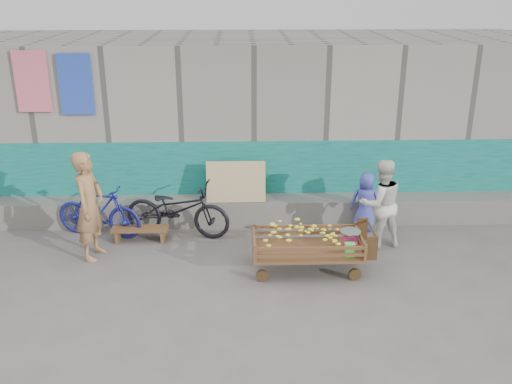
{
  "coord_description": "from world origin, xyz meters",
  "views": [
    {
      "loc": [
        0.36,
        -6.85,
        4.06
      ],
      "look_at": [
        0.61,
        1.2,
        1.0
      ],
      "focal_mm": 40.0,
      "sensor_mm": 36.0,
      "label": 1
    }
  ],
  "objects_px": {
    "vendor_man": "(90,206)",
    "child": "(365,202)",
    "woman": "(381,203)",
    "banana_cart": "(305,240)",
    "bicycle_dark": "(177,209)",
    "bicycle_blue": "(99,211)",
    "bench": "(140,231)"
  },
  "relations": [
    {
      "from": "bench",
      "to": "child",
      "type": "distance_m",
      "value": 3.77
    },
    {
      "from": "banana_cart",
      "to": "bench",
      "type": "distance_m",
      "value": 2.81
    },
    {
      "from": "woman",
      "to": "bicycle_blue",
      "type": "bearing_deg",
      "value": -18.27
    },
    {
      "from": "bicycle_dark",
      "to": "bicycle_blue",
      "type": "height_order",
      "value": "bicycle_dark"
    },
    {
      "from": "vendor_man",
      "to": "bicycle_blue",
      "type": "height_order",
      "value": "vendor_man"
    },
    {
      "from": "vendor_man",
      "to": "child",
      "type": "distance_m",
      "value": 4.45
    },
    {
      "from": "bench",
      "to": "bicycle_dark",
      "type": "relative_size",
      "value": 0.52
    },
    {
      "from": "bicycle_blue",
      "to": "bench",
      "type": "bearing_deg",
      "value": -90.65
    },
    {
      "from": "banana_cart",
      "to": "bicycle_dark",
      "type": "distance_m",
      "value": 2.36
    },
    {
      "from": "woman",
      "to": "vendor_man",
      "type": "bearing_deg",
      "value": -8.92
    },
    {
      "from": "banana_cart",
      "to": "vendor_man",
      "type": "height_order",
      "value": "vendor_man"
    },
    {
      "from": "vendor_man",
      "to": "bicycle_blue",
      "type": "bearing_deg",
      "value": 16.52
    },
    {
      "from": "child",
      "to": "banana_cart",
      "type": "bearing_deg",
      "value": 61.5
    },
    {
      "from": "bench",
      "to": "woman",
      "type": "height_order",
      "value": "woman"
    },
    {
      "from": "woman",
      "to": "child",
      "type": "height_order",
      "value": "woman"
    },
    {
      "from": "woman",
      "to": "bicycle_blue",
      "type": "distance_m",
      "value": 4.56
    },
    {
      "from": "bicycle_blue",
      "to": "vendor_man",
      "type": "bearing_deg",
      "value": -158.56
    },
    {
      "from": "woman",
      "to": "child",
      "type": "xyz_separation_m",
      "value": [
        -0.1,
        0.6,
        -0.21
      ]
    },
    {
      "from": "bench",
      "to": "bicycle_dark",
      "type": "height_order",
      "value": "bicycle_dark"
    },
    {
      "from": "child",
      "to": "bicycle_blue",
      "type": "distance_m",
      "value": 4.43
    },
    {
      "from": "vendor_man",
      "to": "bicycle_dark",
      "type": "height_order",
      "value": "vendor_man"
    },
    {
      "from": "vendor_man",
      "to": "child",
      "type": "bearing_deg",
      "value": -67.99
    },
    {
      "from": "woman",
      "to": "banana_cart",
      "type": "bearing_deg",
      "value": 20.64
    },
    {
      "from": "banana_cart",
      "to": "bicycle_dark",
      "type": "xyz_separation_m",
      "value": [
        -1.97,
        1.3,
        -0.04
      ]
    },
    {
      "from": "bicycle_dark",
      "to": "bicycle_blue",
      "type": "distance_m",
      "value": 1.29
    },
    {
      "from": "bicycle_dark",
      "to": "vendor_man",
      "type": "bearing_deg",
      "value": 134.23
    },
    {
      "from": "child",
      "to": "bicycle_dark",
      "type": "distance_m",
      "value": 3.14
    },
    {
      "from": "vendor_man",
      "to": "woman",
      "type": "relative_size",
      "value": 1.17
    },
    {
      "from": "bicycle_blue",
      "to": "bicycle_dark",
      "type": "bearing_deg",
      "value": -74.18
    },
    {
      "from": "banana_cart",
      "to": "bench",
      "type": "bearing_deg",
      "value": 156.85
    },
    {
      "from": "banana_cart",
      "to": "woman",
      "type": "height_order",
      "value": "woman"
    },
    {
      "from": "child",
      "to": "bicycle_dark",
      "type": "height_order",
      "value": "child"
    }
  ]
}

